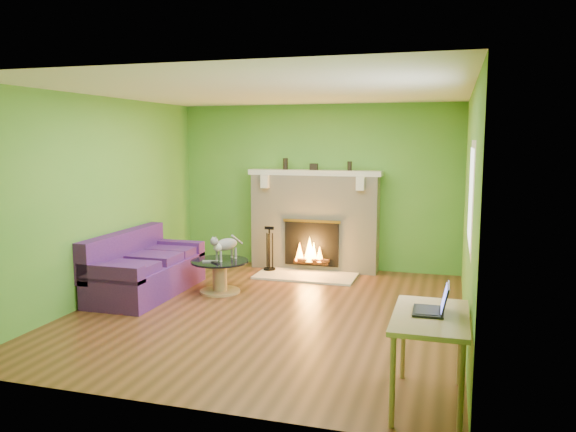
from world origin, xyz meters
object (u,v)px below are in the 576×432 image
object	(u,v)px
coffee_table	(220,274)
desk	(430,326)
sofa	(144,270)
cat	(226,247)

from	to	relation	value
coffee_table	desk	world-z (taller)	desk
sofa	coffee_table	bearing A→B (deg)	19.00
desk	cat	bearing A→B (deg)	137.00
sofa	desk	distance (m)	4.41
sofa	desk	world-z (taller)	sofa
sofa	coffee_table	world-z (taller)	sofa
desk	cat	xyz separation A→B (m)	(-2.77, 2.58, -0.02)
sofa	coffee_table	distance (m)	1.02
desk	cat	distance (m)	3.79
coffee_table	desk	size ratio (longest dim) A/B	0.79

